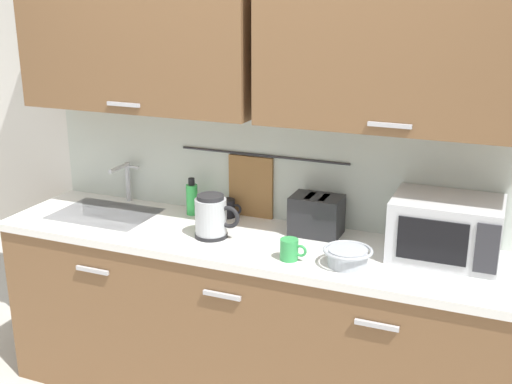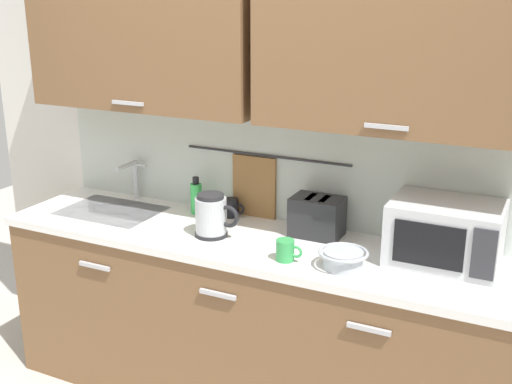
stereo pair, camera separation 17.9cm
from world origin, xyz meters
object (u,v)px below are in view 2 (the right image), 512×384
Objects in this scene: microwave at (445,233)px; electric_kettle at (212,216)px; mug_near_sink at (231,208)px; dish_soap_bottle at (196,197)px; toaster at (317,216)px; mixing_bowl at (343,258)px; mug_by_kettle at (286,250)px.

electric_kettle is (-1.05, -0.17, -0.03)m from microwave.
dish_soap_bottle is at bearing -170.86° from mug_near_sink.
toaster is at bearing -2.03° from dish_soap_bottle.
microwave is at bearing 9.13° from electric_kettle.
mug_near_sink is at bearing 153.86° from mixing_bowl.
electric_kettle is 0.50m from toaster.
microwave reaches higher than toaster.
mug_by_kettle is (0.67, -0.36, -0.04)m from dish_soap_bottle.
dish_soap_bottle is (-0.24, 0.25, -0.01)m from electric_kettle.
microwave is at bearing 24.65° from mug_by_kettle.
mug_near_sink and mug_by_kettle have the same top height.
microwave reaches higher than mixing_bowl.
dish_soap_bottle reaches higher than mixing_bowl.
microwave is 1.80× the size of toaster.
mug_by_kettle is (-0.62, -0.28, -0.09)m from microwave.
mixing_bowl is at bearing 8.57° from mug_by_kettle.
mug_by_kettle is (-0.25, -0.04, 0.00)m from mixing_bowl.
mixing_bowl is at bearing -52.20° from toaster.
mug_near_sink is (-1.10, 0.11, -0.09)m from microwave.
mixing_bowl is 0.25m from mug_by_kettle.
toaster is 0.34m from mug_by_kettle.
toaster is (0.49, -0.05, 0.05)m from mug_near_sink.
microwave is 1.29m from dish_soap_bottle.
mug_by_kettle is (-0.01, -0.34, -0.05)m from toaster.
electric_kettle reaches higher than dish_soap_bottle.
mug_near_sink is at bearing 140.60° from mug_by_kettle.
mug_near_sink is at bearing 99.62° from electric_kettle.
mixing_bowl is 1.78× the size of mug_by_kettle.
electric_kettle reaches higher than toaster.
mixing_bowl is 0.39m from toaster.
electric_kettle is 0.89× the size of toaster.
mug_by_kettle is at bearing -14.77° from electric_kettle.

